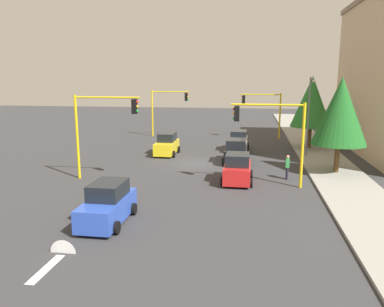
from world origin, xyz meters
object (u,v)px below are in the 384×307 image
object	(u,v)px
car_yellow	(167,145)
traffic_signal_near_left	(273,127)
car_black	(236,152)
street_lamp_curbside	(310,108)
tree_roadside_mid	(312,102)
traffic_signal_far_left	(264,107)
traffic_signal_far_right	(167,104)
traffic_signal_near_right	(101,121)
tree_roadside_near	(340,111)
pedestrian_crossing	(287,166)
car_blue	(108,205)
car_red	(237,169)
car_white	(239,141)

from	to	relation	value
car_yellow	traffic_signal_near_left	bearing A→B (deg)	44.30
traffic_signal_near_left	car_black	world-z (taller)	traffic_signal_near_left
street_lamp_curbside	tree_roadside_mid	bearing A→B (deg)	169.67
traffic_signal_far_left	traffic_signal_far_right	size ratio (longest dim) A/B	0.95
street_lamp_curbside	traffic_signal_near_right	bearing A→B (deg)	-57.20
traffic_signal_far_left	car_yellow	world-z (taller)	traffic_signal_far_left
traffic_signal_far_left	car_black	bearing A→B (deg)	-10.75
tree_roadside_near	car_yellow	xyz separation A→B (m)	(-5.17, -13.80, -3.70)
tree_roadside_mid	pedestrian_crossing	world-z (taller)	tree_roadside_mid
tree_roadside_mid	street_lamp_curbside	bearing A→B (deg)	-10.33
traffic_signal_far_left	street_lamp_curbside	xyz separation A→B (m)	(10.39, 3.57, 0.62)
car_blue	car_yellow	distance (m)	16.77
traffic_signal_near_left	traffic_signal_far_right	world-z (taller)	traffic_signal_far_right
street_lamp_curbside	pedestrian_crossing	world-z (taller)	street_lamp_curbside
tree_roadside_near	car_red	distance (m)	8.62
car_black	traffic_signal_near_left	bearing A→B (deg)	20.63
traffic_signal_far_left	traffic_signal_far_right	world-z (taller)	traffic_signal_far_right
traffic_signal_near_left	car_black	size ratio (longest dim) A/B	1.40
traffic_signal_far_right	pedestrian_crossing	size ratio (longest dim) A/B	3.23
car_yellow	car_white	size ratio (longest dim) A/B	0.97
car_red	car_yellow	distance (m)	10.85
car_red	car_white	size ratio (longest dim) A/B	0.95
traffic_signal_far_left	car_yellow	distance (m)	14.31
traffic_signal_far_left	tree_roadside_mid	xyz separation A→B (m)	(6.00, 4.37, 0.94)
pedestrian_crossing	car_blue	bearing A→B (deg)	-44.17
tree_roadside_mid	car_white	size ratio (longest dim) A/B	1.83
car_red	car_black	world-z (taller)	same
traffic_signal_near_right	car_white	xyz separation A→B (m)	(-12.15, 8.84, -3.19)
traffic_signal_near_left	pedestrian_crossing	xyz separation A→B (m)	(-1.98, 1.18, -2.93)
street_lamp_curbside	pedestrian_crossing	distance (m)	8.70
traffic_signal_far_left	pedestrian_crossing	xyz separation A→B (m)	(18.02, 1.21, -2.82)
traffic_signal_far_left	tree_roadside_near	distance (m)	16.75
car_white	car_yellow	bearing A→B (deg)	-65.13
traffic_signal_far_left	tree_roadside_mid	size ratio (longest dim) A/B	0.74
street_lamp_curbside	car_blue	bearing A→B (deg)	-34.11
car_red	car_blue	xyz separation A→B (m)	(8.26, -5.90, 0.00)
traffic_signal_near_right	car_yellow	xyz separation A→B (m)	(-9.17, 2.41, -3.19)
traffic_signal_near_left	tree_roadside_mid	size ratio (longest dim) A/B	0.76
car_yellow	traffic_signal_far_right	bearing A→B (deg)	-167.66
car_red	car_black	size ratio (longest dim) A/B	0.96
traffic_signal_far_left	traffic_signal_far_right	distance (m)	11.30
car_red	car_white	distance (m)	11.47
tree_roadside_near	traffic_signal_near_right	bearing A→B (deg)	-76.14
car_blue	car_black	size ratio (longest dim) A/B	1.05
traffic_signal_far_left	car_white	xyz separation A→B (m)	(7.85, -2.50, -2.83)
car_white	street_lamp_curbside	bearing A→B (deg)	67.28
car_black	car_yellow	distance (m)	6.85
tree_roadside_near	car_red	size ratio (longest dim) A/B	1.89
traffic_signal_far_left	car_white	world-z (taller)	traffic_signal_far_left
traffic_signal_near_left	traffic_signal_far_right	size ratio (longest dim) A/B	0.98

